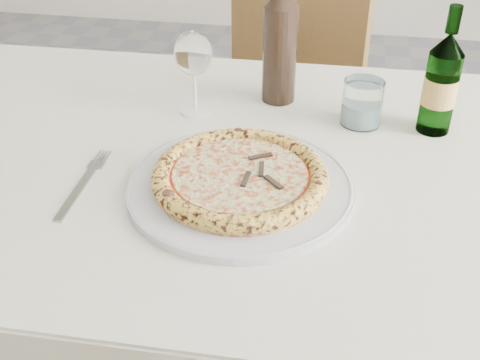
{
  "coord_description": "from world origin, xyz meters",
  "views": [
    {
      "loc": [
        0.03,
        -0.62,
        1.3
      ],
      "look_at": [
        -0.11,
        0.15,
        0.78
      ],
      "focal_mm": 45.0,
      "sensor_mm": 36.0,
      "label": 1
    }
  ],
  "objects_px": {
    "chair_far": "(279,93)",
    "plate": "(240,186)",
    "tumbler": "(362,106)",
    "dining_table": "(250,199)",
    "wine_bottle": "(280,45)",
    "pizza": "(240,177)",
    "beer_bottle": "(441,84)",
    "wine_glass": "(193,55)"
  },
  "relations": [
    {
      "from": "dining_table",
      "to": "wine_bottle",
      "type": "xyz_separation_m",
      "value": [
        0.02,
        0.23,
        0.2
      ]
    },
    {
      "from": "chair_far",
      "to": "plate",
      "type": "xyz_separation_m",
      "value": [
        0.03,
        -0.83,
        0.23
      ]
    },
    {
      "from": "chair_far",
      "to": "plate",
      "type": "bearing_deg",
      "value": -87.97
    },
    {
      "from": "dining_table",
      "to": "chair_far",
      "type": "relative_size",
      "value": 1.57
    },
    {
      "from": "dining_table",
      "to": "wine_glass",
      "type": "distance_m",
      "value": 0.29
    },
    {
      "from": "dining_table",
      "to": "beer_bottle",
      "type": "xyz_separation_m",
      "value": [
        0.32,
        0.16,
        0.18
      ]
    },
    {
      "from": "plate",
      "to": "wine_bottle",
      "type": "xyz_separation_m",
      "value": [
        0.02,
        0.33,
        0.11
      ]
    },
    {
      "from": "pizza",
      "to": "chair_far",
      "type": "bearing_deg",
      "value": 92.03
    },
    {
      "from": "chair_far",
      "to": "tumbler",
      "type": "distance_m",
      "value": 0.66
    },
    {
      "from": "pizza",
      "to": "wine_glass",
      "type": "height_order",
      "value": "wine_glass"
    },
    {
      "from": "plate",
      "to": "wine_glass",
      "type": "xyz_separation_m",
      "value": [
        -0.13,
        0.25,
        0.11
      ]
    },
    {
      "from": "dining_table",
      "to": "pizza",
      "type": "bearing_deg",
      "value": -90.01
    },
    {
      "from": "wine_bottle",
      "to": "tumbler",
      "type": "bearing_deg",
      "value": -23.99
    },
    {
      "from": "chair_far",
      "to": "dining_table",
      "type": "bearing_deg",
      "value": -87.69
    },
    {
      "from": "dining_table",
      "to": "beer_bottle",
      "type": "distance_m",
      "value": 0.4
    },
    {
      "from": "dining_table",
      "to": "beer_bottle",
      "type": "bearing_deg",
      "value": 26.32
    },
    {
      "from": "wine_glass",
      "to": "tumbler",
      "type": "xyz_separation_m",
      "value": [
        0.32,
        0.01,
        -0.08
      ]
    },
    {
      "from": "plate",
      "to": "beer_bottle",
      "type": "bearing_deg",
      "value": 39.02
    },
    {
      "from": "chair_far",
      "to": "wine_glass",
      "type": "relative_size",
      "value": 5.75
    },
    {
      "from": "tumbler",
      "to": "wine_bottle",
      "type": "bearing_deg",
      "value": 156.01
    },
    {
      "from": "wine_bottle",
      "to": "dining_table",
      "type": "bearing_deg",
      "value": -94.74
    },
    {
      "from": "tumbler",
      "to": "beer_bottle",
      "type": "distance_m",
      "value": 0.14
    },
    {
      "from": "tumbler",
      "to": "wine_bottle",
      "type": "distance_m",
      "value": 0.2
    },
    {
      "from": "chair_far",
      "to": "wine_glass",
      "type": "height_order",
      "value": "chair_far"
    },
    {
      "from": "beer_bottle",
      "to": "tumbler",
      "type": "bearing_deg",
      "value": 178.27
    },
    {
      "from": "dining_table",
      "to": "plate",
      "type": "xyz_separation_m",
      "value": [
        0.0,
        -0.1,
        0.1
      ]
    },
    {
      "from": "dining_table",
      "to": "plate",
      "type": "relative_size",
      "value": 4.08
    },
    {
      "from": "plate",
      "to": "tumbler",
      "type": "relative_size",
      "value": 4.23
    },
    {
      "from": "chair_far",
      "to": "plate",
      "type": "height_order",
      "value": "chair_far"
    },
    {
      "from": "wine_glass",
      "to": "chair_far",
      "type": "bearing_deg",
      "value": 79.77
    },
    {
      "from": "chair_far",
      "to": "beer_bottle",
      "type": "relative_size",
      "value": 4.0
    },
    {
      "from": "chair_far",
      "to": "beer_bottle",
      "type": "distance_m",
      "value": 0.74
    },
    {
      "from": "plate",
      "to": "beer_bottle",
      "type": "relative_size",
      "value": 1.54
    },
    {
      "from": "dining_table",
      "to": "tumbler",
      "type": "height_order",
      "value": "tumbler"
    },
    {
      "from": "plate",
      "to": "tumbler",
      "type": "distance_m",
      "value": 0.32
    },
    {
      "from": "plate",
      "to": "wine_glass",
      "type": "distance_m",
      "value": 0.31
    },
    {
      "from": "plate",
      "to": "tumbler",
      "type": "height_order",
      "value": "tumbler"
    },
    {
      "from": "pizza",
      "to": "wine_bottle",
      "type": "distance_m",
      "value": 0.35
    },
    {
      "from": "pizza",
      "to": "wine_bottle",
      "type": "relative_size",
      "value": 1.01
    },
    {
      "from": "chair_far",
      "to": "tumbler",
      "type": "xyz_separation_m",
      "value": [
        0.21,
        -0.57,
        0.26
      ]
    },
    {
      "from": "wine_bottle",
      "to": "beer_bottle",
      "type": "bearing_deg",
      "value": -14.61
    },
    {
      "from": "chair_far",
      "to": "tumbler",
      "type": "bearing_deg",
      "value": -69.29
    }
  ]
}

